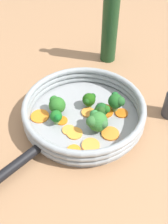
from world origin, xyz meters
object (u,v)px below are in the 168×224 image
carrot_slice_8 (104,111)px  broccoli_floret_2 (117,101)px  carrot_slice_1 (62,121)px  broccoli_floret_0 (89,100)px  skillet (84,118)px  carrot_slice_6 (74,151)px  carrot_slice_4 (40,116)px  oil_bottle (110,26)px  carrot_slice_0 (75,133)px  broccoli_floret_4 (102,110)px  broccoli_floret_1 (57,104)px  broccoli_floret_5 (57,117)px  carrot_slice_3 (122,113)px  carrot_slice_2 (90,145)px  broccoli_floret_3 (97,121)px  carrot_slice_5 (69,130)px  carrot_slice_7 (88,112)px  carrot_slice_9 (110,134)px

carrot_slice_8 → broccoli_floret_2: bearing=-90.8°
carrot_slice_1 → broccoli_floret_0: (0.04, -0.07, 0.02)m
skillet → carrot_slice_6: size_ratio=9.06×
carrot_slice_4 → oil_bottle: (0.23, -0.22, 0.10)m
carrot_slice_0 → broccoli_floret_4: broccoli_floret_4 is taller
broccoli_floret_2 → carrot_slice_6: bearing=131.7°
broccoli_floret_1 → broccoli_floret_5: (-0.04, 0.00, -0.00)m
carrot_slice_3 → carrot_slice_4: bearing=83.6°
carrot_slice_8 → broccoli_floret_0: broccoli_floret_0 is taller
broccoli_floret_4 → carrot_slice_2: bearing=151.6°
broccoli_floret_3 → oil_bottle: bearing=-17.5°
carrot_slice_5 → broccoli_floret_1: 0.07m
carrot_slice_7 → broccoli_floret_5: broccoli_floret_5 is taller
carrot_slice_5 → broccoli_floret_3: 0.07m
carrot_slice_2 → carrot_slice_3: same height
carrot_slice_3 → broccoli_floret_4: broccoli_floret_4 is taller
carrot_slice_9 → broccoli_floret_4: bearing=11.3°
carrot_slice_0 → skillet: bearing=-30.3°
carrot_slice_8 → carrot_slice_1: bearing=97.6°
carrot_slice_8 → broccoli_floret_4: 0.04m
carrot_slice_2 → broccoli_floret_0: 0.13m
broccoli_floret_1 → broccoli_floret_2: (-0.02, -0.14, 0.01)m
broccoli_floret_5 → broccoli_floret_1: bearing=-5.5°
carrot_slice_2 → broccoli_floret_5: broccoli_floret_5 is taller
carrot_slice_7 → carrot_slice_8: size_ratio=0.72×
broccoli_floret_4 → carrot_slice_8: bearing=-29.8°
carrot_slice_1 → carrot_slice_5: bearing=-157.5°
carrot_slice_3 → oil_bottle: size_ratio=0.12×
carrot_slice_3 → carrot_slice_8: bearing=71.8°
carrot_slice_3 → carrot_slice_9: 0.07m
broccoli_floret_5 → oil_bottle: size_ratio=0.14×
carrot_slice_8 → carrot_slice_9: (-0.07, 0.00, -0.00)m
carrot_slice_3 → broccoli_floret_1: 0.16m
carrot_slice_9 → carrot_slice_3: bearing=-35.8°
carrot_slice_2 → carrot_slice_5: size_ratio=1.29×
carrot_slice_2 → carrot_slice_5: bearing=37.0°
carrot_slice_6 → carrot_slice_3: bearing=-54.5°
carrot_slice_8 → broccoli_floret_1: bearing=80.8°
carrot_slice_4 → broccoli_floret_1: size_ratio=1.00×
carrot_slice_4 → carrot_slice_5: (-0.06, -0.06, -0.00)m
carrot_slice_1 → carrot_slice_5: size_ratio=0.91×
skillet → broccoli_floret_3: size_ratio=5.43×
carrot_slice_4 → carrot_slice_7: carrot_slice_7 is taller
carrot_slice_6 → carrot_slice_0: bearing=-9.8°
carrot_slice_0 → carrot_slice_5: (0.01, 0.01, -0.00)m
broccoli_floret_3 → carrot_slice_1: bearing=63.3°
carrot_slice_5 → broccoli_floret_0: bearing=-39.6°
carrot_slice_6 → broccoli_floret_0: (0.13, -0.06, 0.02)m
carrot_slice_8 → oil_bottle: bearing=-14.8°
carrot_slice_4 → carrot_slice_9: 0.18m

